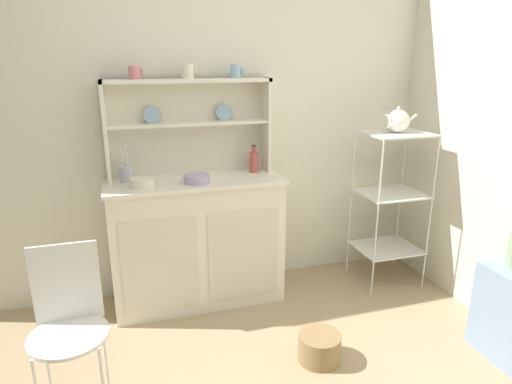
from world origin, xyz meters
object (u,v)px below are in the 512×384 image
at_px(hutch_cabinet, 197,240).
at_px(floor_basket, 319,347).
at_px(cup_rose_0, 135,73).
at_px(porcelain_teapot, 397,121).
at_px(bakers_rack, 391,191).
at_px(bowl_mixing_large, 142,183).
at_px(jam_bottle, 254,161).
at_px(hutch_shelf_unit, 189,119).
at_px(utensil_jar, 126,173).
at_px(wire_chair, 68,316).

xyz_separation_m(hutch_cabinet, floor_basket, (0.54, -0.87, -0.38)).
distance_m(cup_rose_0, porcelain_teapot, 1.81).
height_order(bakers_rack, bowl_mixing_large, bakers_rack).
bearing_deg(jam_bottle, cup_rose_0, 177.31).
bearing_deg(hutch_shelf_unit, jam_bottle, -10.10).
bearing_deg(floor_basket, hutch_shelf_unit, 117.49).
height_order(floor_basket, utensil_jar, utensil_jar).
xyz_separation_m(jam_bottle, utensil_jar, (-0.87, -0.01, -0.02)).
distance_m(bowl_mixing_large, utensil_jar, 0.18).
bearing_deg(porcelain_teapot, wire_chair, -161.67).
height_order(bowl_mixing_large, utensil_jar, utensil_jar).
height_order(cup_rose_0, utensil_jar, cup_rose_0).
height_order(hutch_cabinet, hutch_shelf_unit, hutch_shelf_unit).
height_order(wire_chair, floor_basket, wire_chair).
bearing_deg(bowl_mixing_large, wire_chair, -117.43).
bearing_deg(cup_rose_0, porcelain_teapot, -8.36).
bearing_deg(porcelain_teapot, hutch_cabinet, 174.55).
bearing_deg(jam_bottle, utensil_jar, -179.43).
relative_size(hutch_shelf_unit, bakers_rack, 0.95).
bearing_deg(wire_chair, hutch_cabinet, 57.68).
xyz_separation_m(utensil_jar, porcelain_teapot, (1.87, -0.21, 0.29)).
relative_size(bowl_mixing_large, jam_bottle, 0.78).
height_order(wire_chair, utensil_jar, utensil_jar).
height_order(hutch_cabinet, floor_basket, hutch_cabinet).
distance_m(wire_chair, jam_bottle, 1.58).
xyz_separation_m(bowl_mixing_large, utensil_jar, (-0.09, 0.15, 0.03)).
relative_size(cup_rose_0, porcelain_teapot, 0.34).
bearing_deg(hutch_shelf_unit, wire_chair, -126.33).
height_order(hutch_shelf_unit, utensil_jar, hutch_shelf_unit).
distance_m(floor_basket, porcelain_teapot, 1.64).
xyz_separation_m(bakers_rack, utensil_jar, (-1.87, 0.21, 0.23)).
bearing_deg(bakers_rack, cup_rose_0, 171.65).
bearing_deg(cup_rose_0, bakers_rack, -8.35).
distance_m(bakers_rack, porcelain_teapot, 0.52).
bearing_deg(bakers_rack, hutch_shelf_unit, 168.14).
bearing_deg(jam_bottle, bakers_rack, -12.62).
bearing_deg(floor_basket, jam_bottle, 96.11).
distance_m(floor_basket, bowl_mixing_large, 1.46).
xyz_separation_m(floor_basket, bowl_mixing_large, (-0.88, 0.80, 0.84)).
bearing_deg(hutch_shelf_unit, bowl_mixing_large, -145.44).
height_order(wire_chair, jam_bottle, jam_bottle).
distance_m(hutch_shelf_unit, wire_chair, 1.48).
bearing_deg(bowl_mixing_large, floor_basket, -42.10).
distance_m(hutch_shelf_unit, floor_basket, 1.67).
bearing_deg(bowl_mixing_large, porcelain_teapot, -2.04).
distance_m(wire_chair, utensil_jar, 1.08).
relative_size(hutch_cabinet, hutch_shelf_unit, 1.07).
bearing_deg(utensil_jar, jam_bottle, 0.57).
bearing_deg(floor_basket, hutch_cabinet, 121.73).
height_order(wire_chair, porcelain_teapot, porcelain_teapot).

